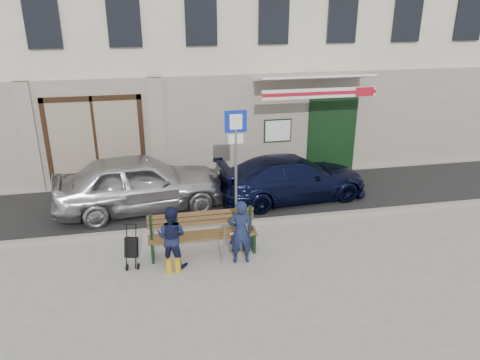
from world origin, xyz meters
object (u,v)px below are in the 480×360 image
object	(u,v)px
parking_sign	(236,148)
man	(241,232)
bench	(201,235)
car_silver	(140,183)
car_navy	(293,178)
stroller	(131,248)
woman	(172,236)

from	to	relation	value
parking_sign	man	bearing A→B (deg)	-97.60
bench	car_silver	bearing A→B (deg)	116.46
car_navy	stroller	world-z (taller)	car_navy
man	stroller	xyz separation A→B (m)	(-2.30, 0.29, -0.31)
car_navy	bench	size ratio (longest dim) A/B	1.77
bench	parking_sign	bearing A→B (deg)	53.37
woman	car_silver	bearing A→B (deg)	-51.17
car_silver	parking_sign	world-z (taller)	parking_sign
bench	car_navy	bearing A→B (deg)	41.40
car_navy	woman	size ratio (longest dim) A/B	3.12
car_silver	bench	size ratio (longest dim) A/B	1.86
car_navy	man	size ratio (longest dim) A/B	2.95
bench	stroller	xyz separation A→B (m)	(-1.50, -0.23, -0.05)
car_silver	man	size ratio (longest dim) A/B	3.11
man	car_navy	bearing A→B (deg)	-122.61
car_navy	stroller	size ratio (longest dim) A/B	4.57
bench	woman	xyz separation A→B (m)	(-0.65, -0.37, 0.22)
parking_sign	bench	world-z (taller)	parking_sign
car_navy	woman	xyz separation A→B (m)	(-3.55, -2.92, 0.06)
parking_sign	bench	xyz separation A→B (m)	(-1.06, -1.43, -1.50)
bench	woman	world-z (taller)	woman
car_silver	woman	xyz separation A→B (m)	(0.65, -2.99, -0.08)
parking_sign	stroller	size ratio (longest dim) A/B	3.10
stroller	man	bearing A→B (deg)	8.19
car_navy	woman	bearing A→B (deg)	123.33
bench	man	size ratio (longest dim) A/B	1.67
woman	stroller	distance (m)	0.90
parking_sign	man	xyz separation A→B (m)	(-0.27, -1.95, -1.23)
car_silver	car_navy	distance (m)	4.20
car_silver	man	xyz separation A→B (m)	(2.10, -3.15, -0.04)
woman	stroller	xyz separation A→B (m)	(-0.85, 0.13, -0.27)
car_silver	car_navy	xyz separation A→B (m)	(4.20, -0.07, -0.15)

